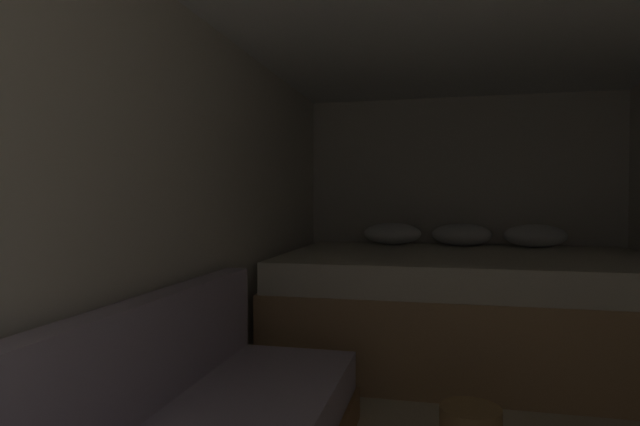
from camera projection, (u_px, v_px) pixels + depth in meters
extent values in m
cube|color=beige|center=(460.00, 214.00, 4.66)|extent=(2.79, 0.05, 2.06)
cube|color=beige|center=(188.00, 225.00, 2.54)|extent=(0.05, 4.92, 2.06)
cube|color=tan|center=(464.00, 321.00, 3.75)|extent=(2.57, 1.74, 0.57)
cube|color=beige|center=(465.00, 268.00, 3.75)|extent=(2.53, 1.70, 0.20)
ellipsoid|color=white|center=(392.00, 234.00, 4.51)|extent=(0.49, 0.33, 0.19)
ellipsoid|color=white|center=(535.00, 236.00, 4.25)|extent=(0.49, 0.33, 0.19)
ellipsoid|color=white|center=(462.00, 235.00, 4.38)|extent=(0.49, 0.33, 0.19)
cube|color=#AD9EB2|center=(90.00, 382.00, 1.68)|extent=(0.12, 2.49, 0.42)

